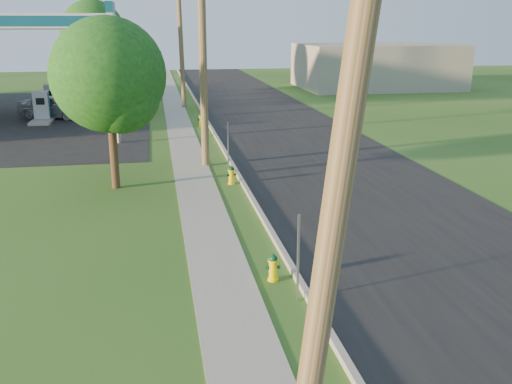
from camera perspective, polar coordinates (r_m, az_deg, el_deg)
road at (r=19.17m, az=12.30°, el=-1.64°), size 8.00×120.00×0.02m
curb at (r=18.05m, az=0.46°, el=-2.18°), size 0.15×120.00×0.15m
sidewalk at (r=17.85m, az=-5.08°, el=-2.66°), size 1.50×120.00×0.03m
utility_pole_near at (r=6.24m, az=9.09°, el=6.55°), size 1.40×0.32×9.48m
utility_pole_mid at (r=23.91m, az=-5.35°, el=14.28°), size 1.40×0.32×9.80m
utility_pole_far at (r=41.87m, az=-7.53°, el=14.94°), size 1.40×0.32×9.50m
sign_post_near at (r=12.38m, az=4.24°, el=-6.66°), size 0.05×0.04×2.00m
sign_post_mid at (r=23.50m, az=-2.81°, el=4.56°), size 0.05×0.04×2.00m
sign_post_far at (r=35.46m, az=-5.37°, el=8.57°), size 0.05×0.04×2.00m
fuel_pump_ne at (r=37.80m, az=-20.62°, el=7.66°), size 1.20×3.20×1.90m
fuel_pump_se at (r=41.70m, az=-19.68°, el=8.50°), size 1.20×3.20×1.90m
price_pylon at (r=29.37m, az=-14.22°, el=15.21°), size 0.34×2.04×6.85m
distant_building at (r=55.90m, az=11.90°, el=12.22°), size 14.00×10.00×4.00m
tree_verge at (r=20.99m, az=-14.28°, el=10.83°), size 4.06×4.06×6.15m
tree_lot at (r=48.66m, az=-15.87°, el=14.87°), size 5.09×5.09×7.71m
hydrant_near at (r=13.56m, az=1.72°, el=-7.54°), size 0.36×0.32×0.69m
hydrant_mid at (r=21.57m, az=-2.48°, el=1.72°), size 0.37×0.33×0.72m
hydrant_far at (r=33.95m, az=-5.50°, el=7.20°), size 0.43×0.38×0.83m
car_silver at (r=39.05m, az=-19.61°, el=8.07°), size 4.80×3.44×1.52m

